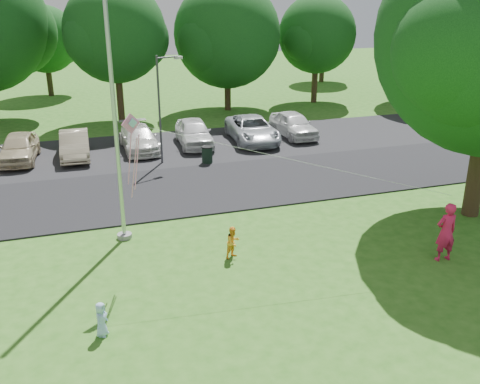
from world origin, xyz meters
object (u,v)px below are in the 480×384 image
object	(u,v)px
street_lamp	(163,100)
woman	(446,232)
child_yellow	(233,242)
kite	(145,141)
child_blue	(101,319)
trash_can	(207,155)
flagpole	(115,119)

from	to	relation	value
street_lamp	woman	distance (m)	14.48
child_yellow	kite	bearing A→B (deg)	156.06
street_lamp	child_blue	distance (m)	14.39
woman	kite	size ratio (longest dim) A/B	0.20
street_lamp	kite	world-z (taller)	street_lamp
kite	woman	bearing A→B (deg)	-36.19
child_yellow	trash_can	bearing A→B (deg)	53.38
trash_can	child_yellow	bearing A→B (deg)	-100.07
street_lamp	woman	world-z (taller)	street_lamp
child_blue	flagpole	bearing A→B (deg)	14.66
street_lamp	child_blue	size ratio (longest dim) A/B	5.72
trash_can	child_yellow	xyz separation A→B (m)	(-1.74, -9.80, 0.08)
street_lamp	kite	xyz separation A→B (m)	(-2.40, -10.71, 0.94)
child_yellow	kite	distance (m)	4.38
trash_can	child_blue	size ratio (longest dim) A/B	0.97
street_lamp	trash_can	distance (m)	3.39
flagpole	woman	world-z (taller)	flagpole
woman	child_yellow	bearing A→B (deg)	-17.50
child_yellow	child_blue	world-z (taller)	child_yellow
flagpole	street_lamp	size ratio (longest dim) A/B	1.92
child_blue	kite	world-z (taller)	kite
flagpole	street_lamp	world-z (taller)	flagpole
trash_can	child_blue	distance (m)	14.09
street_lamp	child_yellow	bearing A→B (deg)	-112.92
child_yellow	child_blue	size ratio (longest dim) A/B	1.16
child_blue	woman	bearing A→B (deg)	-59.28
street_lamp	child_yellow	xyz separation A→B (m)	(0.18, -10.59, -2.60)
flagpole	child_blue	bearing A→B (deg)	-102.12
kite	flagpole	bearing A→B (deg)	79.06
street_lamp	woman	bearing A→B (deg)	-87.29
street_lamp	trash_can	xyz separation A→B (m)	(1.92, -0.79, -2.68)
street_lamp	child_blue	xyz separation A→B (m)	(-4.12, -13.53, -2.67)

